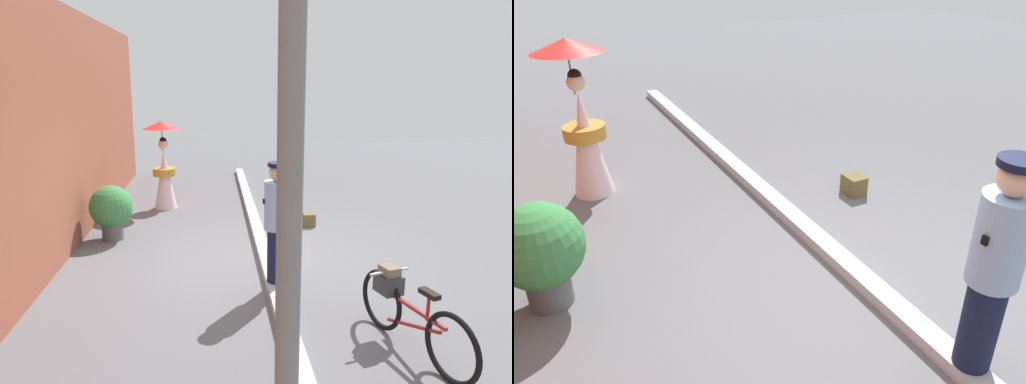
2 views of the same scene
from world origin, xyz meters
TOP-DOWN VIEW (x-y plane):
  - ground_plane at (0.00, 0.00)m, footprint 30.00×30.00m
  - building_wall at (0.00, 3.24)m, footprint 14.00×0.40m
  - sidewalk_curb at (0.00, 0.00)m, footprint 14.00×0.20m
  - bicycle_near_officer at (-2.60, -1.18)m, footprint 1.66×0.62m
  - person_officer at (-1.11, -0.04)m, footprint 0.34×0.38m
  - person_with_parasol at (3.16, 1.82)m, footprint 0.79×0.79m
  - potted_plant_by_door at (1.18, 2.52)m, footprint 0.75×0.74m
  - backpack_on_pavement at (1.62, -1.03)m, footprint 0.27×0.22m
  - utility_pole at (-3.79, 0.26)m, footprint 0.18×0.18m

SIDE VIEW (x-z plane):
  - ground_plane at x=0.00m, z-range 0.00..0.00m
  - sidewalk_curb at x=0.00m, z-range 0.00..0.12m
  - backpack_on_pavement at x=1.62m, z-range 0.01..0.24m
  - bicycle_near_officer at x=-2.60m, z-range 0.02..0.80m
  - potted_plant_by_door at x=1.18m, z-range 0.06..1.02m
  - person_officer at x=-1.11m, z-range 0.06..1.77m
  - person_with_parasol at x=3.16m, z-range 0.00..1.87m
  - building_wall at x=0.00m, z-range 0.00..3.88m
  - utility_pole at x=-3.79m, z-range 0.00..4.80m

